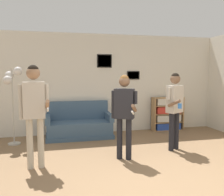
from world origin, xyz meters
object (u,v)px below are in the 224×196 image
bookshelf (167,114)px  person_watcher_holding_cup (175,103)px  person_player_foreground_left (34,105)px  person_player_foreground_center (124,108)px  couch (79,126)px  floor_lamp (12,84)px

bookshelf → person_watcher_holding_cup: (-0.69, -1.75, 0.54)m
person_player_foreground_left → person_player_foreground_center: bearing=2.8°
couch → floor_lamp: (-1.54, -0.32, 1.11)m
couch → person_player_foreground_left: (-0.95, -1.95, 0.82)m
couch → person_watcher_holding_cup: size_ratio=1.01×
bookshelf → person_player_foreground_left: 4.17m
couch → floor_lamp: floor_lamp is taller
bookshelf → person_player_foreground_center: (-1.90, -2.06, 0.51)m
couch → person_watcher_holding_cup: bearing=-39.7°
person_player_foreground_left → person_player_foreground_center: 1.62m
person_watcher_holding_cup → floor_lamp: bearing=160.1°
couch → person_player_foreground_center: bearing=-70.5°
person_watcher_holding_cup → person_player_foreground_center: bearing=-165.3°
person_player_foreground_center → person_watcher_holding_cup: size_ratio=0.98×
floor_lamp → person_watcher_holding_cup: floor_lamp is taller
couch → bookshelf: size_ratio=1.75×
floor_lamp → person_player_foreground_left: bearing=-70.3°
person_player_foreground_center → floor_lamp: bearing=144.8°
person_player_foreground_left → person_player_foreground_center: (1.62, 0.08, -0.13)m
floor_lamp → person_player_foreground_center: 2.73m
bookshelf → person_watcher_holding_cup: 1.96m
couch → person_player_foreground_center: 2.10m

